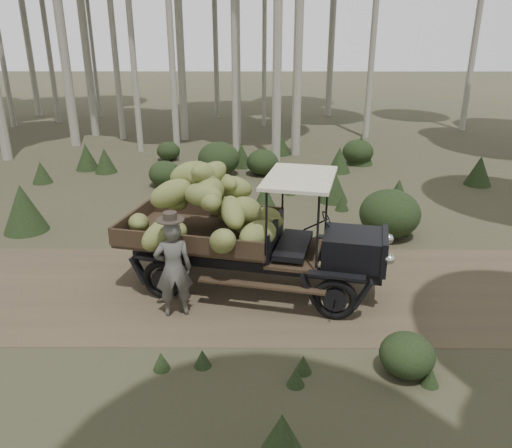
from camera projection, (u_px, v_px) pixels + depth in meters
name	position (u px, v px, depth m)	size (l,w,h in m)	color
ground	(152.00, 289.00, 10.08)	(120.00, 120.00, 0.00)	#473D2B
dirt_track	(152.00, 289.00, 10.08)	(70.00, 4.00, 0.01)	brown
banana_truck	(230.00, 214.00, 9.66)	(5.46, 2.93, 2.67)	black
farmer	(173.00, 268.00, 8.86)	(0.74, 0.58, 1.99)	#4E4D48
undergrowth	(216.00, 206.00, 13.33)	(22.88, 22.42, 1.26)	#233319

